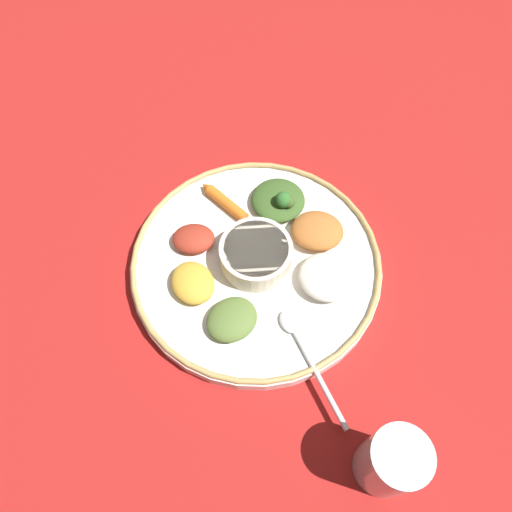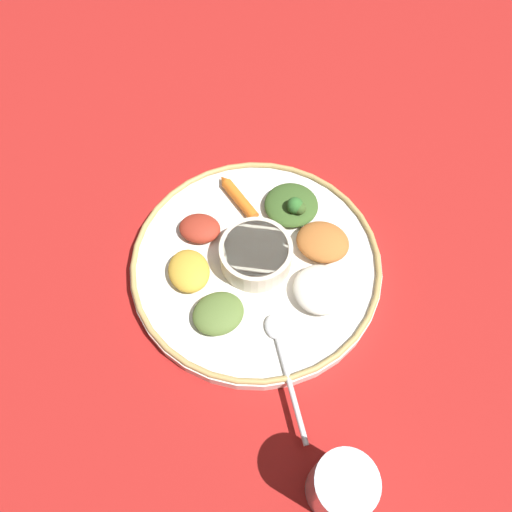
{
  "view_description": "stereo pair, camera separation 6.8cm",
  "coord_description": "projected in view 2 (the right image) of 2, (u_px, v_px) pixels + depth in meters",
  "views": [
    {
      "loc": [
        0.32,
        0.11,
        0.63
      ],
      "look_at": [
        0.0,
        0.0,
        0.03
      ],
      "focal_mm": 34.61,
      "sensor_mm": 36.0,
      "label": 1
    },
    {
      "loc": [
        0.29,
        0.17,
        0.63
      ],
      "look_at": [
        0.0,
        0.0,
        0.03
      ],
      "focal_mm": 34.61,
      "sensor_mm": 36.0,
      "label": 2
    }
  ],
  "objects": [
    {
      "name": "drinking_glass",
      "position": [
        339.0,
        487.0,
        0.53
      ],
      "size": [
        0.07,
        0.07,
        0.11
      ],
      "color": "silver",
      "rests_on": "ground_plane"
    },
    {
      "name": "center_bowl",
      "position": [
        256.0,
        254.0,
        0.68
      ],
      "size": [
        0.1,
        0.1,
        0.04
      ],
      "color": "beige",
      "rests_on": "platter"
    },
    {
      "name": "carrot_near_spoon",
      "position": [
        238.0,
        197.0,
        0.74
      ],
      "size": [
        0.05,
        0.09,
        0.02
      ],
      "color": "orange",
      "rests_on": "platter"
    },
    {
      "name": "spoon",
      "position": [
        282.0,
        355.0,
        0.62
      ],
      "size": [
        0.13,
        0.13,
        0.01
      ],
      "color": "silver",
      "rests_on": "platter"
    },
    {
      "name": "greens_pile",
      "position": [
        293.0,
        206.0,
        0.73
      ],
      "size": [
        0.09,
        0.09,
        0.04
      ],
      "color": "#385623",
      "rests_on": "platter"
    },
    {
      "name": "mound_lentil_yellow",
      "position": [
        189.0,
        271.0,
        0.67
      ],
      "size": [
        0.09,
        0.09,
        0.03
      ],
      "primitive_type": "ellipsoid",
      "rotation": [
        0.0,
        0.0,
        4.02
      ],
      "color": "gold",
      "rests_on": "platter"
    },
    {
      "name": "ground_plane",
      "position": [
        256.0,
        268.0,
        0.71
      ],
      "size": [
        2.4,
        2.4,
        0.0
      ],
      "primitive_type": "plane",
      "color": "maroon"
    },
    {
      "name": "mound_beet",
      "position": [
        201.0,
        227.0,
        0.71
      ],
      "size": [
        0.07,
        0.07,
        0.02
      ],
      "primitive_type": "ellipsoid",
      "rotation": [
        0.0,
        0.0,
        5.05
      ],
      "color": "maroon",
      "rests_on": "platter"
    },
    {
      "name": "mound_chickpea",
      "position": [
        323.0,
        242.0,
        0.69
      ],
      "size": [
        0.08,
        0.09,
        0.03
      ],
      "primitive_type": "ellipsoid",
      "rotation": [
        0.0,
        0.0,
        4.9
      ],
      "color": "#B2662D",
      "rests_on": "platter"
    },
    {
      "name": "platter_rim",
      "position": [
        256.0,
        260.0,
        0.69
      ],
      "size": [
        0.35,
        0.35,
        0.01
      ],
      "primitive_type": "torus",
      "color": "tan",
      "rests_on": "platter"
    },
    {
      "name": "platter",
      "position": [
        256.0,
        264.0,
        0.7
      ],
      "size": [
        0.36,
        0.36,
        0.02
      ],
      "primitive_type": "cylinder",
      "color": "white",
      "rests_on": "ground_plane"
    },
    {
      "name": "mound_rice_white",
      "position": [
        320.0,
        291.0,
        0.66
      ],
      "size": [
        0.08,
        0.08,
        0.03
      ],
      "primitive_type": "ellipsoid",
      "rotation": [
        0.0,
        0.0,
        6.22
      ],
      "color": "silver",
      "rests_on": "platter"
    },
    {
      "name": "mound_collards",
      "position": [
        217.0,
        313.0,
        0.65
      ],
      "size": [
        0.09,
        0.09,
        0.02
      ],
      "primitive_type": "ellipsoid",
      "rotation": [
        0.0,
        0.0,
        5.7
      ],
      "color": "#567033",
      "rests_on": "platter"
    }
  ]
}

